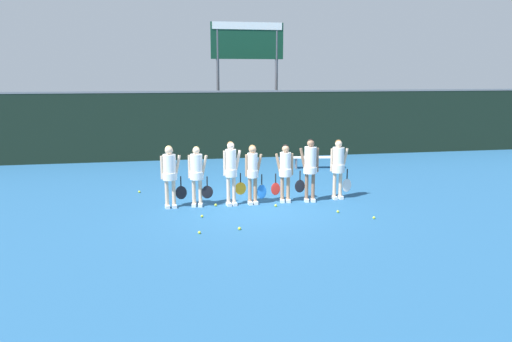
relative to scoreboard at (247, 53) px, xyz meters
The scene contains 20 objects.
ground_plane 10.35m from the scoreboard, 98.56° to the right, with size 140.00×140.00×0.00m, color #235684.
fence_windscreen 3.67m from the scoreboard, 132.84° to the right, with size 60.00×0.08×2.90m.
scoreboard is the anchor object (origin of this frame).
bench_courtside 6.35m from the scoreboard, 66.64° to the right, with size 1.92×0.61×0.45m.
player_0 10.57m from the scoreboard, 112.02° to the right, with size 0.69×0.40×1.71m.
player_1 10.32m from the scoreboard, 108.08° to the right, with size 0.66×0.37×1.67m.
player_2 10.15m from the scoreboard, 102.58° to the right, with size 0.64×0.34×1.79m.
player_3 10.04m from the scoreboard, 99.00° to the right, with size 0.60×0.32×1.67m.
player_4 9.90m from the scoreboard, 93.30° to the right, with size 0.63×0.36×1.65m.
player_5 9.92m from the scoreboard, 88.93° to the right, with size 0.67×0.39×1.80m.
player_6 9.85m from the scoreboard, 83.35° to the right, with size 0.67×0.39×1.74m.
tennis_ball_0 10.64m from the scoreboard, 105.15° to the right, with size 0.07×0.07×0.07m, color #CCE033.
tennis_ball_1 12.59m from the scoreboard, 100.83° to the right, with size 0.07×0.07×0.07m, color #CCE033.
tennis_ball_2 11.66m from the scoreboard, 106.10° to the right, with size 0.07×0.07×0.07m, color #CCE033.
tennis_ball_3 8.50m from the scoreboard, 96.41° to the right, with size 0.07×0.07×0.07m, color #CCE033.
tennis_ball_4 11.51m from the scoreboard, 86.94° to the right, with size 0.07×0.07×0.07m, color #CCE033.
tennis_ball_5 12.89m from the scoreboard, 105.13° to the right, with size 0.07×0.07×0.07m, color #CCE033.
tennis_ball_6 12.22m from the scoreboard, 83.63° to the right, with size 0.07×0.07×0.07m, color #CCE033.
tennis_ball_7 9.75m from the scoreboard, 122.50° to the right, with size 0.07×0.07×0.07m, color #CCE033.
tennis_ball_8 10.71m from the scoreboard, 95.35° to the right, with size 0.07×0.07×0.07m, color #CCE033.
Camera 1 is at (-2.55, -13.41, 3.60)m, focal length 35.00 mm.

